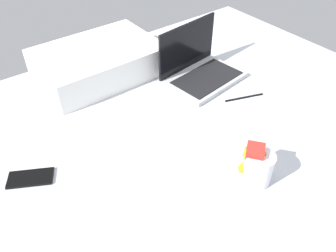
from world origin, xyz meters
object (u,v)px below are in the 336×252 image
(laptop, at_px, (200,69))
(snack_cup, at_px, (257,166))
(pillow, at_px, (99,62))
(cell_phone, at_px, (31,178))

(laptop, distance_m, snack_cup, 0.60)
(pillow, bearing_deg, laptop, -40.95)
(snack_cup, bearing_deg, laptop, 65.57)
(cell_phone, height_order, pillow, pillow)
(laptop, bearing_deg, pillow, 132.13)
(snack_cup, height_order, cell_phone, snack_cup)
(laptop, xyz_separation_m, snack_cup, (-0.25, -0.55, 0.02))
(cell_phone, bearing_deg, pillow, 159.87)
(cell_phone, distance_m, pillow, 0.63)
(cell_phone, bearing_deg, laptop, 127.16)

